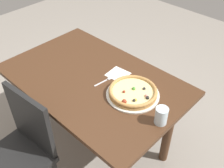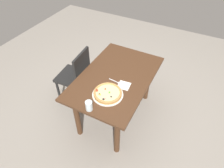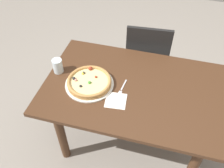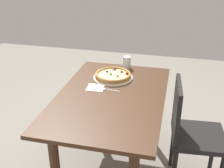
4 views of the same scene
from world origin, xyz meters
TOP-DOWN VIEW (x-y plane):
  - ground_plane at (0.00, 0.00)m, footprint 6.00×6.00m
  - dining_table at (0.00, 0.00)m, footprint 1.30×0.83m
  - chair_near at (-0.01, -0.63)m, footprint 0.43×0.43m
  - plate at (0.32, 0.06)m, footprint 0.35×0.35m
  - pizza at (0.32, 0.06)m, footprint 0.32×0.32m
  - fork at (0.08, 0.05)m, footprint 0.03×0.17m
  - drinking_glass at (0.59, -0.01)m, footprint 0.07×0.07m
  - napkin at (0.10, 0.15)m, footprint 0.15×0.15m

SIDE VIEW (x-z plane):
  - ground_plane at x=0.00m, z-range 0.00..0.00m
  - chair_near at x=-0.01m, z-range 0.05..0.94m
  - dining_table at x=0.00m, z-range 0.24..0.97m
  - napkin at x=0.10m, z-range 0.73..0.73m
  - fork at x=0.08m, z-range 0.73..0.73m
  - plate at x=0.32m, z-range 0.73..0.74m
  - pizza at x=0.32m, z-range 0.73..0.78m
  - drinking_glass at x=0.59m, z-range 0.73..0.84m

